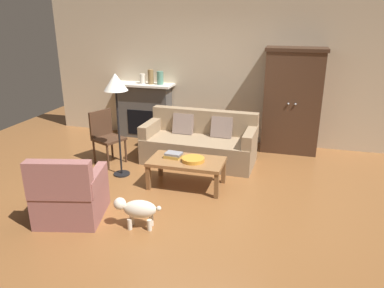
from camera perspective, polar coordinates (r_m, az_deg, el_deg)
name	(u,v)px	position (r m, az deg, el deg)	size (l,w,h in m)	color
ground_plane	(184,192)	(5.43, -1.26, -7.41)	(9.60, 9.60, 0.00)	brown
back_wall	(221,71)	(7.39, 4.48, 11.22)	(7.20, 0.10, 2.80)	beige
fireplace	(144,110)	(7.77, -7.39, 5.26)	(1.26, 0.48, 1.12)	#4C4947
armoire	(292,101)	(7.01, 15.20, 6.44)	(1.06, 0.57, 1.90)	#472D1E
couch	(200,144)	(6.42, 1.21, 0.02)	(1.95, 0.91, 0.86)	#937A5B
coffee_table	(187,163)	(5.46, -0.85, -3.02)	(1.10, 0.60, 0.42)	olive
fruit_bowl	(193,160)	(5.38, 0.17, -2.41)	(0.33, 0.33, 0.05)	orange
book_stack	(173,155)	(5.52, -2.92, -1.73)	(0.27, 0.20, 0.08)	gold
mantel_vase_cream	(142,79)	(7.62, -7.65, 9.95)	(0.12, 0.12, 0.19)	beige
mantel_vase_bronze	(151,77)	(7.54, -6.39, 10.27)	(0.12, 0.12, 0.29)	olive
mantel_vase_jade	(160,78)	(7.47, -4.94, 10.12)	(0.13, 0.13, 0.26)	slate
armchair_near_left	(70,196)	(4.88, -18.34, -7.59)	(0.92, 0.93, 0.88)	#935B56
side_chair_wooden	(105,133)	(6.51, -13.21, 1.60)	(0.58, 0.58, 0.90)	#472D1E
floor_lamp	(116,88)	(5.67, -11.66, 8.43)	(0.36, 0.36, 1.63)	black
dog	(137,209)	(4.53, -8.47, -9.93)	(0.57, 0.27, 0.39)	beige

